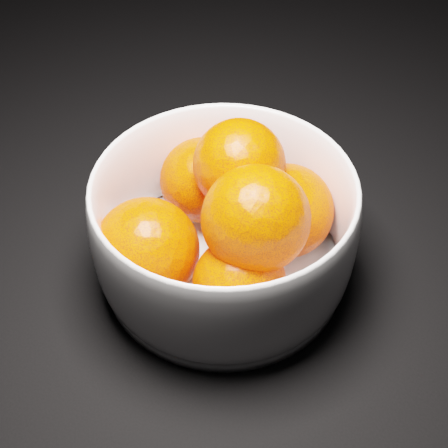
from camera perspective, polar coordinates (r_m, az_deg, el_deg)
The scene contains 2 objects.
bowl at distance 0.58m, azimuth -0.00°, elevation -0.42°, with size 0.25×0.25×0.12m.
orange_pile at distance 0.57m, azimuth 0.15°, elevation 0.62°, with size 0.19×0.21×0.15m.
Camera 1 is at (-0.01, -0.07, 0.48)m, focal length 50.00 mm.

